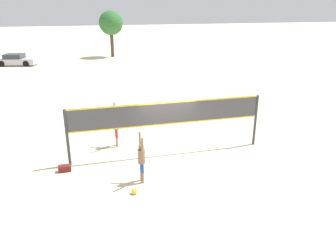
% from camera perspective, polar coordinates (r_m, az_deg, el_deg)
% --- Properties ---
extents(ground_plane, '(200.00, 200.00, 0.00)m').
position_cam_1_polar(ground_plane, '(15.14, 0.00, -4.85)').
color(ground_plane, beige).
extents(volleyball_net, '(8.81, 0.12, 2.48)m').
position_cam_1_polar(volleyball_net, '(14.47, 0.00, 1.51)').
color(volleyball_net, '#38383D').
rests_on(volleyball_net, ground_plane).
extents(player_spiker, '(0.28, 0.68, 1.96)m').
position_cam_1_polar(player_spiker, '(12.47, -4.63, -5.52)').
color(player_spiker, '#8C664C').
rests_on(player_spiker, ground_plane).
extents(player_blocker, '(0.28, 0.70, 2.13)m').
position_cam_1_polar(player_blocker, '(15.73, -9.05, 0.29)').
color(player_blocker, tan).
rests_on(player_blocker, ground_plane).
extents(volleyball, '(0.22, 0.22, 0.22)m').
position_cam_1_polar(volleyball, '(12.16, -5.87, -11.21)').
color(volleyball, yellow).
rests_on(volleyball, ground_plane).
extents(gear_bag, '(0.50, 0.27, 0.27)m').
position_cam_1_polar(gear_bag, '(14.22, -17.55, -7.04)').
color(gear_bag, maroon).
rests_on(gear_bag, ground_plane).
extents(parked_car_near, '(4.59, 2.77, 1.28)m').
position_cam_1_polar(parked_car_near, '(41.24, -24.92, 10.37)').
color(parked_car_near, '#B7B7BC').
rests_on(parked_car_near, ground_plane).
extents(tree_left_cluster, '(3.03, 3.03, 5.78)m').
position_cam_1_polar(tree_left_cluster, '(44.05, -9.91, 17.21)').
color(tree_left_cluster, '#4C3823').
rests_on(tree_left_cluster, ground_plane).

